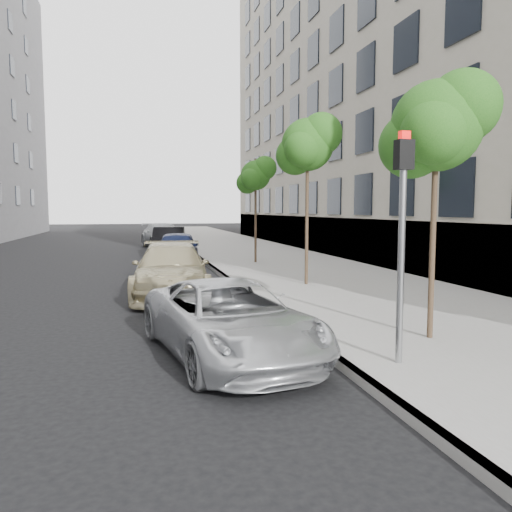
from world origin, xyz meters
name	(u,v)px	position (x,y,z in m)	size (l,w,h in m)	color
ground	(279,390)	(0.00, 0.00, 0.00)	(160.00, 160.00, 0.00)	black
sidewalk	(237,247)	(4.30, 24.00, 0.07)	(6.40, 72.00, 0.14)	gray
curb	(186,248)	(1.18, 24.00, 0.07)	(0.15, 72.00, 0.14)	#9E9B93
tree_near	(438,126)	(3.23, 1.50, 3.80)	(1.84, 1.64, 4.56)	#38281C
tree_mid	(308,145)	(3.23, 8.00, 4.29)	(1.85, 1.65, 5.06)	#38281C
tree_far	(256,175)	(3.23, 14.50, 3.81)	(1.62, 1.42, 4.48)	#38281C
signal_pole	(402,221)	(1.92, 0.33, 2.22)	(0.24, 0.19, 3.34)	#939699
minivan	(229,319)	(-0.35, 1.66, 0.61)	(2.03, 4.40, 1.22)	silver
suv	(171,270)	(-0.85, 7.62, 0.72)	(2.02, 4.96, 1.44)	tan
sedan_blue	(177,249)	(-0.10, 14.80, 0.74)	(1.74, 4.33, 1.48)	#111838
sedan_black	(169,241)	(-0.10, 19.84, 0.74)	(1.57, 4.50, 1.48)	black
sedan_rear	(163,236)	(-0.10, 25.31, 0.76)	(2.13, 5.25, 1.52)	#9FA2A6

